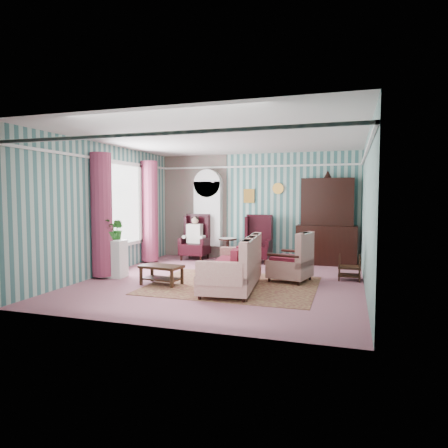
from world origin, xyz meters
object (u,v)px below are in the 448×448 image
(bookcase, at_px, (208,218))
(dresser_hutch, at_px, (327,218))
(nest_table, at_px, (349,267))
(plant_stand, at_px, (113,259))
(seated_woman, at_px, (195,238))
(coffee_table, at_px, (162,275))
(wingback_left, at_px, (195,237))
(round_side_table, at_px, (228,249))
(floral_armchair, at_px, (290,259))
(wingback_right, at_px, (257,239))
(sofa, at_px, (232,261))

(bookcase, bearing_deg, dresser_hutch, -2.11)
(dresser_hutch, relative_size, nest_table, 4.37)
(dresser_hutch, distance_m, plant_stand, 5.31)
(seated_woman, height_order, coffee_table, seated_woman)
(plant_stand, bearing_deg, bookcase, 71.51)
(bookcase, height_order, coffee_table, bookcase)
(nest_table, xyz_separation_m, coffee_table, (-3.53, -1.57, -0.08))
(wingback_left, height_order, nest_table, wingback_left)
(round_side_table, xyz_separation_m, coffee_table, (-0.36, -3.27, -0.11))
(plant_stand, bearing_deg, nest_table, 13.84)
(bookcase, bearing_deg, coffee_table, -85.28)
(round_side_table, bearing_deg, floral_armchair, -47.38)
(bookcase, height_order, round_side_table, bookcase)
(wingback_right, bearing_deg, round_side_table, 169.99)
(dresser_hutch, bearing_deg, plant_stand, -144.92)
(dresser_hutch, height_order, wingback_left, dresser_hutch)
(plant_stand, distance_m, floral_armchair, 3.78)
(dresser_hutch, xyz_separation_m, wingback_left, (-3.50, -0.27, -0.55))
(dresser_hutch, xyz_separation_m, round_side_table, (-2.60, -0.12, -0.88))
(wingback_right, xyz_separation_m, nest_table, (2.32, -1.55, -0.35))
(plant_stand, bearing_deg, dresser_hutch, 35.08)
(seated_woman, distance_m, nest_table, 4.37)
(bookcase, height_order, nest_table, bookcase)
(round_side_table, height_order, nest_table, round_side_table)
(nest_table, xyz_separation_m, plant_stand, (-4.87, -1.20, 0.13))
(wingback_left, xyz_separation_m, round_side_table, (0.90, 0.15, -0.33))
(nest_table, relative_size, coffee_table, 0.66)
(nest_table, distance_m, plant_stand, 5.02)
(plant_stand, xyz_separation_m, sofa, (2.76, -0.32, 0.14))
(wingback_left, xyz_separation_m, wingback_right, (1.75, 0.00, 0.00))
(seated_woman, height_order, sofa, seated_woman)
(bookcase, relative_size, dresser_hutch, 0.95)
(seated_woman, relative_size, plant_stand, 1.47)
(dresser_hutch, relative_size, wingback_left, 1.89)
(seated_woman, height_order, round_side_table, seated_woman)
(sofa, bearing_deg, plant_stand, 77.88)
(seated_woman, distance_m, sofa, 3.64)
(bookcase, relative_size, round_side_table, 3.73)
(floral_armchair, bearing_deg, bookcase, 61.98)
(floral_armchair, relative_size, coffee_table, 1.10)
(plant_stand, distance_m, coffee_table, 1.40)
(coffee_table, bearing_deg, sofa, 1.91)
(plant_stand, bearing_deg, round_side_table, 59.62)
(nest_table, relative_size, plant_stand, 0.68)
(plant_stand, bearing_deg, wingback_right, 47.16)
(seated_woman, relative_size, round_side_table, 1.97)
(sofa, relative_size, coffee_table, 2.47)
(round_side_table, relative_size, plant_stand, 0.75)
(seated_woman, bearing_deg, wingback_right, 0.00)
(wingback_left, bearing_deg, seated_woman, 0.00)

